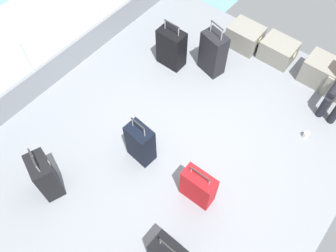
{
  "coord_description": "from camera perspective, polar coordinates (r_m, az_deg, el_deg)",
  "views": [
    {
      "loc": [
        1.45,
        -2.08,
        4.25
      ],
      "look_at": [
        -0.16,
        -0.1,
        0.25
      ],
      "focal_mm": 37.26,
      "sensor_mm": 36.0,
      "label": 1
    }
  ],
  "objects": [
    {
      "name": "ground_plane",
      "position": [
        4.98,
        2.12,
        -1.94
      ],
      "size": [
        4.4,
        5.2,
        0.06
      ],
      "primitive_type": "cube",
      "color": "gray"
    },
    {
      "name": "gunwale_port",
      "position": [
        5.8,
        -15.28,
        11.13
      ],
      "size": [
        0.06,
        5.2,
        0.45
      ],
      "primitive_type": "cube",
      "color": "gray",
      "rests_on": "ground_plane"
    },
    {
      "name": "railing_port",
      "position": [
        5.43,
        -16.63,
        15.15
      ],
      "size": [
        0.04,
        4.2,
        1.02
      ],
      "color": "silver",
      "rests_on": "ground_plane"
    },
    {
      "name": "sea_wake",
      "position": [
        7.14,
        -22.03,
        12.75
      ],
      "size": [
        12.0,
        12.0,
        0.01
      ],
      "color": "#6B99A8",
      "rests_on": "ground_plane"
    },
    {
      "name": "cargo_crate_0",
      "position": [
        6.09,
        12.47,
        14.11
      ],
      "size": [
        0.56,
        0.42,
        0.38
      ],
      "color": "gray",
      "rests_on": "ground_plane"
    },
    {
      "name": "cargo_crate_1",
      "position": [
        6.02,
        17.56,
        11.72
      ],
      "size": [
        0.57,
        0.41,
        0.35
      ],
      "color": "gray",
      "rests_on": "ground_plane"
    },
    {
      "name": "cargo_crate_2",
      "position": [
        5.89,
        24.1,
        8.0
      ],
      "size": [
        0.64,
        0.42,
        0.41
      ],
      "color": "gray",
      "rests_on": "ground_plane"
    },
    {
      "name": "suitcase_0",
      "position": [
        4.32,
        4.96,
        -9.91
      ],
      "size": [
        0.42,
        0.21,
        0.66
      ],
      "color": "red",
      "rests_on": "ground_plane"
    },
    {
      "name": "suitcase_2",
      "position": [
        4.54,
        -4.52,
        -2.85
      ],
      "size": [
        0.37,
        0.26,
        0.81
      ],
      "color": "black",
      "rests_on": "ground_plane"
    },
    {
      "name": "suitcase_3",
      "position": [
        5.57,
        0.56,
        12.65
      ],
      "size": [
        0.42,
        0.27,
        0.82
      ],
      "color": "black",
      "rests_on": "ground_plane"
    },
    {
      "name": "suitcase_4",
      "position": [
        4.55,
        -19.46,
        -7.7
      ],
      "size": [
        0.43,
        0.35,
        0.84
      ],
      "color": "black",
      "rests_on": "ground_plane"
    },
    {
      "name": "suitcase_5",
      "position": [
        5.49,
        7.36,
        11.73
      ],
      "size": [
        0.43,
        0.33,
        0.92
      ],
      "color": "black",
      "rests_on": "ground_plane"
    },
    {
      "name": "paper_cup",
      "position": [
        5.28,
        21.65,
        -1.35
      ],
      "size": [
        0.08,
        0.08,
        0.1
      ],
      "primitive_type": "cylinder",
      "color": "white",
      "rests_on": "ground_plane"
    }
  ]
}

